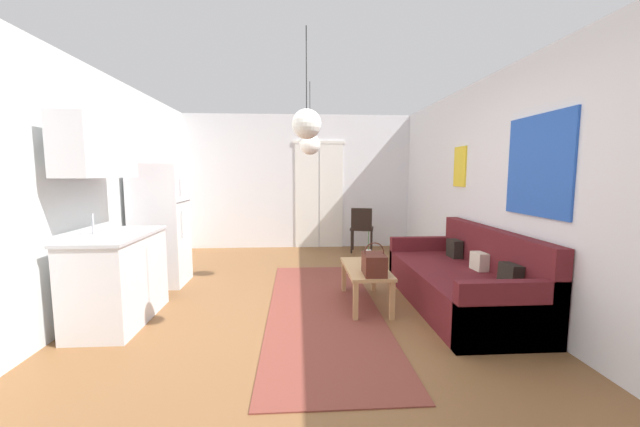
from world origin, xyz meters
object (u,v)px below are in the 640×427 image
object	(u,v)px
couch	(464,283)
pendant_lamp_far	(310,144)
coffee_table	(366,272)
handbag	(374,264)
accent_chair	(362,227)
pendant_lamp_near	(307,124)
refrigerator	(161,225)
bamboo_vase	(368,257)

from	to	relation	value
couch	pendant_lamp_far	size ratio (longest dim) A/B	2.40
coffee_table	handbag	size ratio (longest dim) A/B	2.89
accent_chair	pendant_lamp_far	xyz separation A→B (m)	(-1.03, -1.96, 1.36)
accent_chair	pendant_lamp_near	size ratio (longest dim) A/B	0.98
coffee_table	accent_chair	bearing A→B (deg)	80.77
accent_chair	pendant_lamp_near	distance (m)	4.09
coffee_table	pendant_lamp_far	xyz separation A→B (m)	(-0.60, 0.71, 1.47)
refrigerator	bamboo_vase	bearing A→B (deg)	-16.74
handbag	accent_chair	size ratio (longest dim) A/B	0.40
handbag	pendant_lamp_near	xyz separation A→B (m)	(-0.71, -0.70, 1.33)
coffee_table	accent_chair	world-z (taller)	accent_chair
handbag	refrigerator	distance (m)	2.89
refrigerator	pendant_lamp_far	xyz separation A→B (m)	(1.98, -0.22, 1.04)
coffee_table	refrigerator	xyz separation A→B (m)	(-2.57, 0.94, 0.43)
coffee_table	pendant_lamp_far	size ratio (longest dim) A/B	1.09
accent_chair	pendant_lamp_far	bearing A→B (deg)	75.79
coffee_table	pendant_lamp_near	world-z (taller)	pendant_lamp_near
couch	handbag	bearing A→B (deg)	-170.52
bamboo_vase	refrigerator	distance (m)	2.76
accent_chair	pendant_lamp_near	xyz separation A→B (m)	(-1.12, -3.68, 1.39)
bamboo_vase	pendant_lamp_near	xyz separation A→B (m)	(-0.74, -1.15, 1.35)
coffee_table	refrigerator	distance (m)	2.77
coffee_table	bamboo_vase	size ratio (longest dim) A/B	2.56
refrigerator	accent_chair	bearing A→B (deg)	30.06
handbag	pendant_lamp_far	world-z (taller)	pendant_lamp_far
handbag	accent_chair	world-z (taller)	accent_chair
pendant_lamp_far	handbag	bearing A→B (deg)	-58.65
refrigerator	pendant_lamp_near	world-z (taller)	pendant_lamp_near
accent_chair	couch	bearing A→B (deg)	116.48
bamboo_vase	pendant_lamp_far	xyz separation A→B (m)	(-0.65, 0.57, 1.33)
accent_chair	pendant_lamp_far	distance (m)	2.60
couch	accent_chair	bearing A→B (deg)	102.94
pendant_lamp_far	accent_chair	bearing A→B (deg)	62.25
refrigerator	pendant_lamp_near	xyz separation A→B (m)	(1.89, -1.94, 1.07)
couch	bamboo_vase	distance (m)	1.09
coffee_table	bamboo_vase	xyz separation A→B (m)	(0.06, 0.15, 0.15)
handbag	pendant_lamp_near	distance (m)	1.66
couch	bamboo_vase	world-z (taller)	couch
coffee_table	accent_chair	size ratio (longest dim) A/B	1.17
refrigerator	pendant_lamp_far	world-z (taller)	pendant_lamp_far
coffee_table	refrigerator	world-z (taller)	refrigerator
bamboo_vase	coffee_table	bearing A→B (deg)	-110.81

